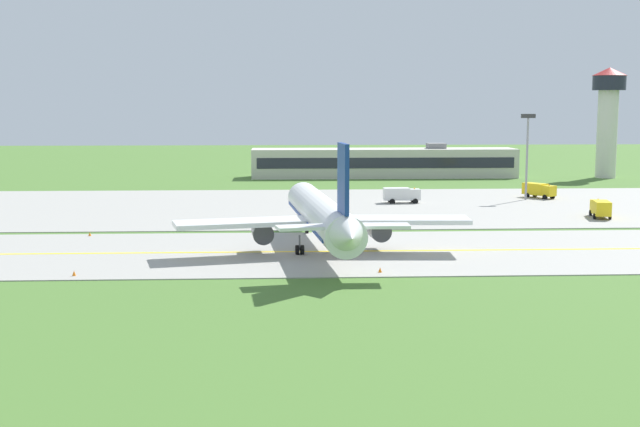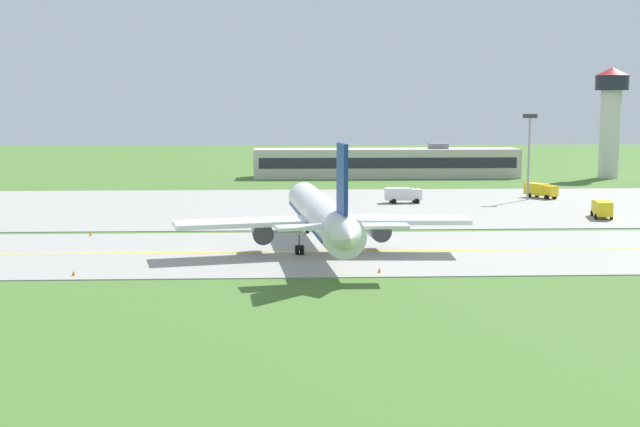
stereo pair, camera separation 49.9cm
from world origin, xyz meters
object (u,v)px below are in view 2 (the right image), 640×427
service_truck_fuel (541,190)px  apron_light_mast (529,146)px  service_truck_catering (403,194)px  control_tower (611,111)px  airplane_lead (321,215)px  service_truck_baggage (602,208)px

service_truck_fuel → apron_light_mast: (-3.08, -2.62, 7.79)m
service_truck_catering → apron_light_mast: bearing=9.6°
service_truck_fuel → control_tower: (27.79, 40.45, 13.31)m
airplane_lead → service_truck_catering: (15.57, 45.45, -2.60)m
service_truck_catering → service_truck_baggage: bearing=-37.1°
service_truck_fuel → control_tower: 50.85m
service_truck_fuel → apron_light_mast: bearing=-139.6°
service_truck_baggage → service_truck_fuel: size_ratio=1.02×
airplane_lead → service_truck_baggage: airplane_lead is taller
airplane_lead → service_truck_catering: 48.11m
service_truck_catering → apron_light_mast: apron_light_mast is taller
service_truck_fuel → service_truck_baggage: bearing=-88.1°
airplane_lead → apron_light_mast: bearing=52.6°
service_truck_baggage → control_tower: (26.93, 66.35, 13.31)m
airplane_lead → apron_light_mast: 62.08m
airplane_lead → service_truck_baggage: 48.98m
service_truck_baggage → service_truck_fuel: bearing=91.9°
airplane_lead → apron_light_mast: size_ratio=2.70×
control_tower → apron_light_mast: 53.28m
service_truck_baggage → service_truck_fuel: same height
service_truck_catering → airplane_lead: bearing=-108.9°
airplane_lead → service_truck_baggage: bearing=31.9°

